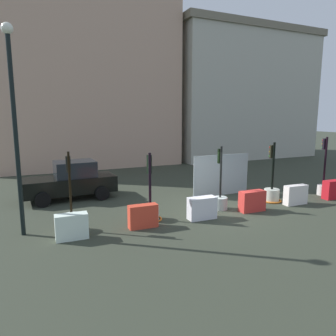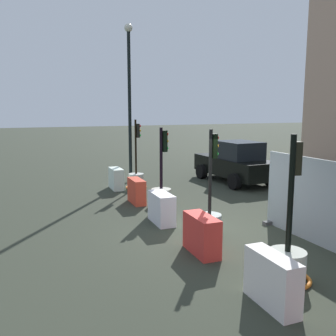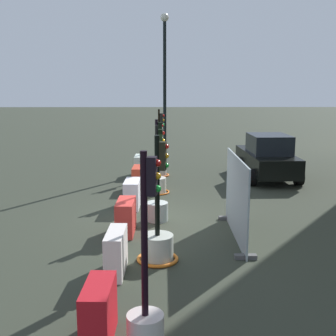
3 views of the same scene
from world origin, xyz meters
name	(u,v)px [view 1 (image 1 of 3)]	position (x,y,z in m)	size (l,w,h in m)	color
ground_plane	(217,209)	(0.00, 0.00, 0.00)	(120.00, 120.00, 0.00)	#31362A
traffic_light_0	(72,219)	(-6.11, -0.03, 0.42)	(0.87, 0.87, 2.82)	silver
traffic_light_1	(150,209)	(-3.16, -0.08, 0.43)	(0.92, 0.92, 2.64)	beige
traffic_light_2	(220,198)	(0.11, -0.03, 0.49)	(0.63, 0.63, 2.75)	#AAB5AF
traffic_light_3	(272,192)	(3.04, 0.02, 0.43)	(0.93, 0.93, 2.81)	beige
traffic_light_4	(323,183)	(6.29, -0.12, 0.61)	(0.56, 0.56, 2.97)	silver
construction_barrier_0	(72,227)	(-6.22, -0.85, 0.43)	(1.05, 0.45, 0.85)	white
construction_barrier_1	(143,216)	(-3.71, -0.79, 0.42)	(1.07, 0.41, 0.85)	#DC412A
construction_barrier_2	(202,208)	(-1.26, -0.84, 0.44)	(1.14, 0.50, 0.87)	white
construction_barrier_3	(252,201)	(1.19, -0.84, 0.44)	(1.13, 0.48, 0.88)	red
construction_barrier_4	(296,195)	(3.67, -0.84, 0.45)	(1.14, 0.40, 0.90)	white
construction_barrier_5	(333,189)	(6.13, -0.84, 0.46)	(1.07, 0.45, 0.91)	red
car_black_sedan	(71,181)	(-5.54, 4.42, 0.88)	(4.36, 2.23, 1.84)	black
building_main_facade	(85,63)	(-2.75, 15.25, 8.14)	(14.61, 6.84, 16.22)	tan
building_corner_block	(235,95)	(11.88, 15.25, 6.04)	(14.69, 8.16, 12.04)	#B1AF9F
street_lamp_post	(14,112)	(-7.68, 0.22, 4.13)	(0.36, 0.36, 6.86)	black
site_fence_panel	(221,176)	(1.52, 1.99, 0.99)	(3.22, 0.50, 2.08)	#93A3A6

